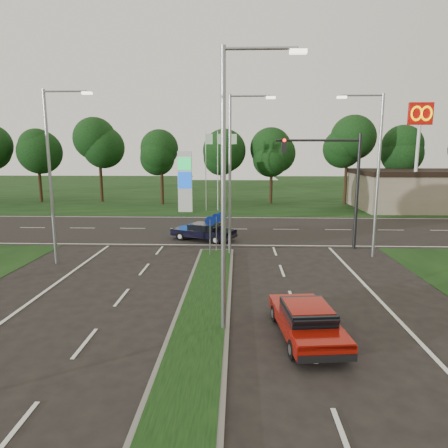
{
  "coord_description": "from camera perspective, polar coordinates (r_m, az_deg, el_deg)",
  "views": [
    {
      "loc": [
        1.26,
        -6.46,
        5.89
      ],
      "look_at": [
        0.54,
        14.06,
        2.2
      ],
      "focal_mm": 32.0,
      "sensor_mm": 36.0,
      "label": 1
    }
  ],
  "objects": [
    {
      "name": "verge_far",
      "position": [
        61.76,
        0.84,
        4.72
      ],
      "size": [
        160.0,
        50.0,
        0.02
      ],
      "primitive_type": "cube",
      "color": "black",
      "rests_on": "ground"
    },
    {
      "name": "cross_road",
      "position": [
        31.05,
        -0.35,
        -0.74
      ],
      "size": [
        160.0,
        12.0,
        0.02
      ],
      "primitive_type": "cube",
      "color": "black",
      "rests_on": "ground"
    },
    {
      "name": "median_kerb",
      "position": [
        12.04,
        -4.48,
        -18.8
      ],
      "size": [
        2.0,
        26.0,
        0.12
      ],
      "primitive_type": "cube",
      "color": "slate",
      "rests_on": "ground"
    },
    {
      "name": "commercial_building",
      "position": [
        47.42,
        28.03,
        4.29
      ],
      "size": [
        16.0,
        9.0,
        4.0
      ],
      "primitive_type": "cube",
      "color": "gray",
      "rests_on": "ground"
    },
    {
      "name": "streetlight_median_near",
      "position": [
        12.49,
        0.83,
        6.46
      ],
      "size": [
        2.53,
        0.22,
        9.0
      ],
      "color": "gray",
      "rests_on": "ground"
    },
    {
      "name": "streetlight_median_far",
      "position": [
        22.48,
        1.37,
        8.12
      ],
      "size": [
        2.53,
        0.22,
        9.0
      ],
      "color": "gray",
      "rests_on": "ground"
    },
    {
      "name": "streetlight_left_far",
      "position": [
        22.6,
        -23.21,
        7.32
      ],
      "size": [
        2.53,
        0.22,
        9.0
      ],
      "color": "gray",
      "rests_on": "ground"
    },
    {
      "name": "streetlight_right_far",
      "position": [
        23.71,
        20.75,
        7.57
      ],
      "size": [
        2.53,
        0.22,
        9.0
      ],
      "rotation": [
        0.0,
        0.0,
        3.14
      ],
      "color": "gray",
      "rests_on": "ground"
    },
    {
      "name": "traffic_signal",
      "position": [
        25.2,
        15.74,
        7.0
      ],
      "size": [
        5.1,
        0.42,
        7.0
      ],
      "color": "black",
      "rests_on": "ground"
    },
    {
      "name": "median_signs",
      "position": [
        23.27,
        -1.12,
        -0.15
      ],
      "size": [
        1.16,
        1.76,
        2.38
      ],
      "color": "gray",
      "rests_on": "ground"
    },
    {
      "name": "gas_pylon",
      "position": [
        39.92,
        -5.29,
        6.28
      ],
      "size": [
        5.8,
        1.26,
        8.0
      ],
      "color": "silver",
      "rests_on": "ground"
    },
    {
      "name": "mcdonalds_sign",
      "position": [
        41.97,
        26.13,
        12.04
      ],
      "size": [
        2.2,
        0.47,
        10.4
      ],
      "color": "silver",
      "rests_on": "ground"
    },
    {
      "name": "treeline_far",
      "position": [
        46.42,
        0.59,
        11.35
      ],
      "size": [
        6.0,
        6.0,
        9.9
      ],
      "color": "black",
      "rests_on": "ground"
    },
    {
      "name": "red_sedan",
      "position": [
        13.39,
        11.74,
        -13.28
      ],
      "size": [
        2.11,
        4.26,
        1.13
      ],
      "rotation": [
        0.0,
        0.0,
        0.11
      ],
      "color": "#911007",
      "rests_on": "ground"
    },
    {
      "name": "navy_sedan",
      "position": [
        27.07,
        -2.92,
        -1.05
      ],
      "size": [
        4.54,
        3.26,
        1.16
      ],
      "rotation": [
        0.0,
        0.0,
        1.16
      ],
      "color": "black",
      "rests_on": "ground"
    }
  ]
}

